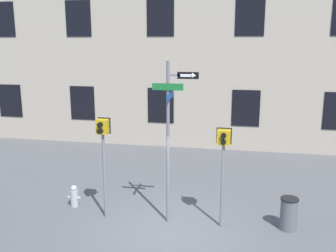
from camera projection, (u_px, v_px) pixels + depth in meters
name	position (u px, v px, depth m)	size (l,w,h in m)	color
ground_plane	(170.00, 231.00, 10.12)	(60.00, 60.00, 0.00)	#515154
building_facade	(205.00, 17.00, 16.97)	(24.00, 0.64, 12.21)	tan
street_sign_pole	(170.00, 131.00, 10.07)	(1.22, 0.97, 4.53)	slate
pedestrian_signal_left	(103.00, 141.00, 10.46)	(0.37, 0.40, 2.94)	slate
pedestrian_signal_right	(223.00, 150.00, 9.92)	(0.41, 0.40, 2.77)	slate
fire_hydrant	(74.00, 196.00, 11.59)	(0.40, 0.24, 0.69)	#A5A5A8
trash_bin	(289.00, 214.00, 10.13)	(0.48, 0.48, 0.91)	#59595B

